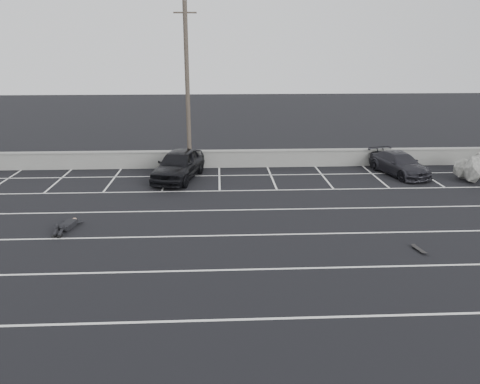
{
  "coord_description": "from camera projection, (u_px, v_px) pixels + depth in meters",
  "views": [
    {
      "loc": [
        -2.07,
        -14.22,
        7.21
      ],
      "look_at": [
        -1.11,
        5.57,
        1.0
      ],
      "focal_mm": 35.0,
      "sensor_mm": 36.0,
      "label": 1
    }
  ],
  "objects": [
    {
      "name": "skateboard",
      "position": [
        419.0,
        249.0,
        17.17
      ],
      "size": [
        0.29,
        0.68,
        0.08
      ],
      "rotation": [
        0.0,
        0.0,
        0.19
      ],
      "color": "black",
      "rests_on": "ground"
    },
    {
      "name": "person",
      "position": [
        69.0,
        222.0,
        19.37
      ],
      "size": [
        1.62,
        2.58,
        0.46
      ],
      "primitive_type": null,
      "rotation": [
        0.0,
        0.0,
        -0.16
      ],
      "color": "black",
      "rests_on": "ground"
    },
    {
      "name": "car_left",
      "position": [
        179.0,
        165.0,
        26.21
      ],
      "size": [
        3.13,
        5.26,
        1.68
      ],
      "primitive_type": "imported",
      "rotation": [
        0.0,
        0.0,
        -0.25
      ],
      "color": "black",
      "rests_on": "ground"
    },
    {
      "name": "ground",
      "position": [
        281.0,
        269.0,
        15.8
      ],
      "size": [
        120.0,
        120.0,
        0.0
      ],
      "primitive_type": "plane",
      "color": "black",
      "rests_on": "ground"
    },
    {
      "name": "seawall",
      "position": [
        251.0,
        158.0,
        28.98
      ],
      "size": [
        50.0,
        0.45,
        1.06
      ],
      "color": "gray",
      "rests_on": "ground"
    },
    {
      "name": "trash_bin",
      "position": [
        397.0,
        159.0,
        28.96
      ],
      "size": [
        0.78,
        0.78,
        1.03
      ],
      "rotation": [
        0.0,
        0.0,
        0.17
      ],
      "color": "#28282A",
      "rests_on": "ground"
    },
    {
      "name": "stall_lines",
      "position": [
        265.0,
        222.0,
        20.0
      ],
      "size": [
        36.0,
        20.05,
        0.01
      ],
      "color": "silver",
      "rests_on": "ground"
    },
    {
      "name": "utility_pole",
      "position": [
        187.0,
        89.0,
        26.76
      ],
      "size": [
        1.28,
        0.26,
        9.58
      ],
      "color": "#4C4238",
      "rests_on": "ground"
    },
    {
      "name": "car_right",
      "position": [
        399.0,
        164.0,
        27.22
      ],
      "size": [
        2.89,
        4.73,
        1.28
      ],
      "primitive_type": "imported",
      "rotation": [
        0.0,
        0.0,
        0.27
      ],
      "color": "black",
      "rests_on": "ground"
    }
  ]
}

